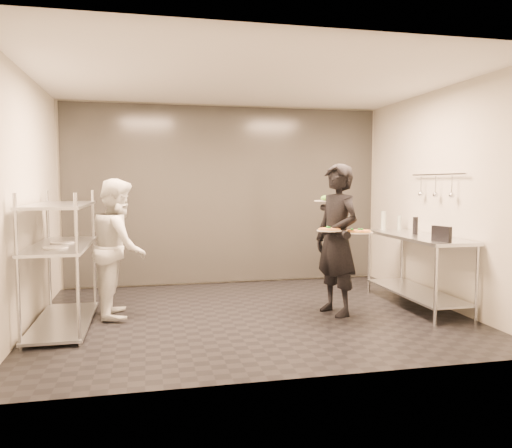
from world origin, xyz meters
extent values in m
cube|color=black|center=(0.00, 0.00, 0.00)|extent=(5.00, 4.00, 0.00)
cube|color=silver|center=(0.00, 0.00, 2.80)|extent=(5.00, 4.00, 0.00)
cube|color=beige|center=(0.00, 2.00, 1.40)|extent=(5.00, 0.00, 2.80)
cube|color=beige|center=(0.00, -2.00, 1.40)|extent=(5.00, 0.00, 2.80)
cube|color=beige|center=(-2.50, 0.00, 1.40)|extent=(0.00, 4.00, 2.80)
cube|color=beige|center=(2.50, 0.00, 1.40)|extent=(0.00, 4.00, 2.80)
cube|color=silver|center=(0.00, 1.97, 1.40)|extent=(4.90, 0.04, 2.74)
cylinder|color=silver|center=(-2.42, -0.77, 0.75)|extent=(0.04, 0.04, 1.50)
cylinder|color=silver|center=(-2.42, 0.77, 0.75)|extent=(0.04, 0.04, 1.50)
cylinder|color=silver|center=(-1.88, -0.77, 0.75)|extent=(0.04, 0.04, 1.50)
cylinder|color=silver|center=(-1.88, 0.77, 0.75)|extent=(0.04, 0.04, 1.50)
cube|color=silver|center=(-2.15, 0.00, 0.05)|extent=(0.60, 1.60, 0.03)
cube|color=silver|center=(-2.15, 0.00, 0.90)|extent=(0.60, 1.60, 0.03)
cube|color=silver|center=(-2.15, 0.00, 1.35)|extent=(0.60, 1.60, 0.03)
cylinder|color=silver|center=(-2.15, -0.35, 0.93)|extent=(0.26, 0.26, 0.01)
cylinder|color=silver|center=(-2.15, 0.10, 0.93)|extent=(0.26, 0.26, 0.01)
cylinder|color=silver|center=(1.92, -0.86, 0.45)|extent=(0.04, 0.04, 0.90)
cylinder|color=silver|center=(1.92, 0.86, 0.45)|extent=(0.04, 0.04, 0.90)
cylinder|color=silver|center=(2.44, -0.86, 0.45)|extent=(0.04, 0.04, 0.90)
cylinder|color=silver|center=(2.44, 0.86, 0.45)|extent=(0.04, 0.04, 0.90)
cube|color=silver|center=(2.18, 0.00, 0.18)|extent=(0.57, 1.71, 0.03)
cube|color=silver|center=(2.18, 0.00, 0.90)|extent=(0.60, 1.80, 0.04)
cylinder|color=silver|center=(2.44, 0.00, 1.70)|extent=(0.02, 1.20, 0.02)
cylinder|color=silver|center=(2.42, -0.35, 1.57)|extent=(0.01, 0.01, 0.22)
sphere|color=silver|center=(2.42, -0.35, 1.44)|extent=(0.07, 0.07, 0.07)
cylinder|color=silver|center=(2.42, 0.00, 1.57)|extent=(0.01, 0.01, 0.22)
sphere|color=silver|center=(2.42, 0.00, 1.44)|extent=(0.07, 0.07, 0.07)
cylinder|color=silver|center=(2.42, 0.35, 1.57)|extent=(0.01, 0.01, 0.22)
sphere|color=silver|center=(2.42, 0.35, 1.44)|extent=(0.07, 0.07, 0.07)
imported|color=black|center=(1.02, -0.16, 0.91)|extent=(0.63, 0.77, 1.82)
imported|color=white|center=(-1.55, 0.34, 0.82)|extent=(0.63, 0.81, 1.64)
cylinder|color=silver|center=(0.85, -0.33, 1.04)|extent=(0.29, 0.29, 0.01)
cylinder|color=#B98642|center=(0.85, -0.33, 1.05)|extent=(0.26, 0.26, 0.02)
cylinder|color=#AE4417|center=(0.85, -0.33, 1.06)|extent=(0.23, 0.23, 0.01)
sphere|color=#166018|center=(0.85, -0.33, 1.07)|extent=(0.04, 0.04, 0.04)
cylinder|color=silver|center=(1.20, -0.36, 1.01)|extent=(0.34, 0.34, 0.01)
cylinder|color=#B98642|center=(1.20, -0.36, 1.02)|extent=(0.30, 0.30, 0.02)
cylinder|color=#AE4417|center=(1.20, -0.36, 1.03)|extent=(0.26, 0.26, 0.01)
sphere|color=#166018|center=(1.20, -0.36, 1.04)|extent=(0.04, 0.04, 0.04)
cylinder|color=silver|center=(0.98, 0.11, 1.37)|extent=(0.30, 0.30, 0.01)
ellipsoid|color=#306B1A|center=(0.98, 0.11, 1.40)|extent=(0.13, 0.13, 0.07)
cube|color=black|center=(2.06, -0.72, 1.01)|extent=(0.12, 0.26, 0.18)
cylinder|color=#96A496|center=(2.10, 0.80, 1.05)|extent=(0.07, 0.07, 0.27)
cylinder|color=#96A496|center=(2.35, 0.80, 1.02)|extent=(0.06, 0.06, 0.20)
cylinder|color=black|center=(2.20, 0.09, 1.03)|extent=(0.07, 0.07, 0.23)
camera|label=1|loc=(-1.21, -5.79, 1.60)|focal=35.00mm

